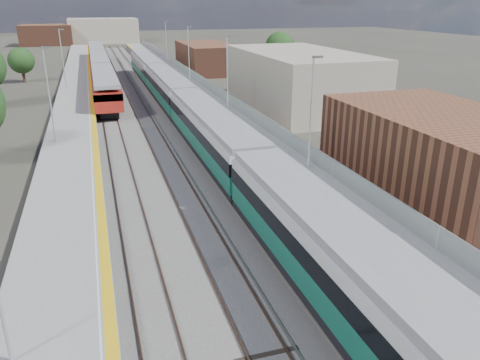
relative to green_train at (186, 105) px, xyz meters
name	(u,v)px	position (x,y,z in m)	size (l,w,h in m)	color
ground	(156,107)	(-1.50, 11.20, -2.32)	(320.00, 320.00, 0.00)	#47443A
ballast_bed	(134,104)	(-3.75, 13.70, -2.29)	(10.50, 155.00, 0.06)	#565451
tracks	(138,100)	(-3.15, 15.37, -2.21)	(8.96, 160.00, 0.17)	#4C3323
platform_right	(195,96)	(3.78, 13.69, -1.78)	(4.70, 155.00, 8.52)	slate
platform_left	(75,103)	(-10.55, 13.69, -1.80)	(4.30, 155.00, 8.52)	slate
buildings	(40,6)	(-19.62, 99.79, 8.39)	(72.00, 185.50, 40.00)	brown
green_train	(186,105)	(0.00, 0.00, 0.00)	(2.99, 83.06, 3.29)	black
red_train	(100,66)	(-7.00, 34.17, -0.12)	(2.94, 59.68, 3.72)	black
tree_c	(21,61)	(-18.37, 35.31, 0.98)	(3.87, 3.87, 5.25)	#382619
tree_d	(280,47)	(23.41, 34.14, 2.04)	(5.10, 5.10, 6.92)	#382619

